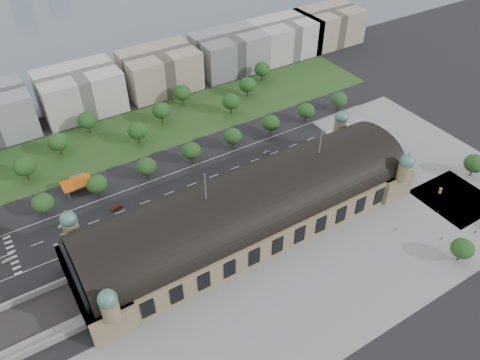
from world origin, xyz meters
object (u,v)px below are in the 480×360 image
traffic_car_6 (345,138)px  bus_east (241,172)px  petrol_station (78,181)px  parked_car_4 (97,245)px  bus_west (227,186)px  pedestrian_1 (438,211)px  pedestrian_4 (441,239)px  traffic_car_1 (64,226)px  parked_car_1 (100,246)px  parked_car_5 (166,214)px  pedestrian_3 (475,232)px  traffic_car_4 (218,189)px  traffic_car_3 (117,207)px  parked_car_2 (113,243)px  bus_mid (221,180)px  parked_car_0 (112,243)px  parked_car_3 (153,227)px  parked_car_6 (190,212)px  pedestrian_0 (395,230)px  advertising_column (440,191)px  traffic_car_0 (6,261)px  traffic_car_5 (267,152)px

traffic_car_6 → bus_east: bearing=-92.0°
petrol_station → traffic_car_6: petrol_station is taller
parked_car_4 → bus_east: size_ratio=0.38×
bus_west → pedestrian_1: bearing=-133.0°
pedestrian_4 → traffic_car_1: bearing=-62.9°
petrol_station → bus_west: 70.03m
parked_car_1 → bus_west: 63.16m
traffic_car_6 → parked_car_5: size_ratio=0.87×
parked_car_4 → pedestrian_3: pedestrian_3 is taller
traffic_car_4 → parked_car_4: 60.07m
traffic_car_3 → parked_car_2: (-9.08, -19.78, 0.01)m
parked_car_2 → bus_mid: bus_mid is taller
parked_car_0 → bus_mid: size_ratio=0.38×
parked_car_3 → parked_car_6: 17.66m
traffic_car_1 → parked_car_0: size_ratio=0.96×
pedestrian_0 → pedestrian_4: bearing=-50.8°
parked_car_3 → advertising_column: advertising_column is taller
petrol_station → parked_car_6: bearing=-51.0°
parked_car_0 → pedestrian_0: (104.72, -56.17, 0.02)m
parked_car_0 → parked_car_6: size_ratio=0.82×
parked_car_4 → bus_west: bearing=59.6°
parked_car_3 → pedestrian_3: 136.72m
traffic_car_0 → pedestrian_0: pedestrian_0 is taller
bus_mid → advertising_column: bearing=-121.5°
parked_car_5 → bus_mid: bus_mid is taller
parked_car_3 → traffic_car_3: bearing=165.2°
parked_car_2 → pedestrian_0: size_ratio=3.45×
parked_car_0 → traffic_car_6: bearing=72.4°
parked_car_4 → traffic_car_5: bearing=66.1°
traffic_car_3 → pedestrian_3: bearing=-135.6°
parked_car_6 → traffic_car_3: bearing=-150.3°
parked_car_1 → bus_west: (62.99, 4.50, 0.78)m
traffic_car_6 → traffic_car_1: bearing=-93.9°
parked_car_5 → bus_west: size_ratio=0.56×
parked_car_4 → pedestrian_3: (137.72, -77.71, 0.17)m
traffic_car_4 → parked_car_2: size_ratio=0.71×
traffic_car_4 → parked_car_2: 54.58m
traffic_car_5 → bus_east: size_ratio=0.34×
pedestrian_1 → traffic_car_1: bearing=93.7°
bus_west → parked_car_2: bearing=95.1°
parked_car_3 → pedestrian_4: pedestrian_4 is taller
traffic_car_5 → bus_east: bus_east is taller
bus_west → traffic_car_4: bearing=73.5°
pedestrian_0 → pedestrian_1: (24.61, -2.15, 0.06)m
traffic_car_0 → traffic_car_5: (129.06, 5.15, 0.04)m
parked_car_3 → bus_west: bearing=59.9°
bus_west → bus_mid: 4.88m
traffic_car_5 → bus_west: bearing=106.7°
bus_west → pedestrian_0: 77.48m
parked_car_1 → traffic_car_5: bearing=65.3°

